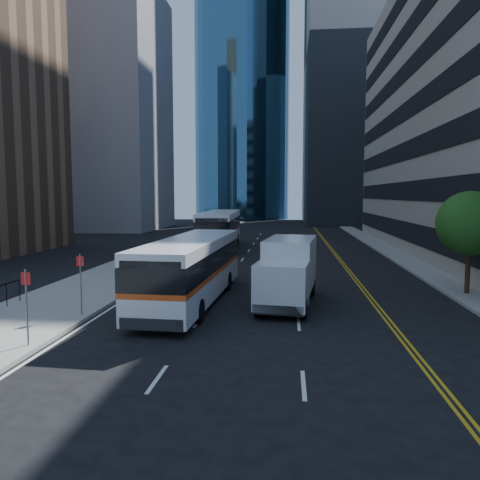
# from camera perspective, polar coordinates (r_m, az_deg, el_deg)

# --- Properties ---
(ground) EXTENTS (160.00, 160.00, 0.00)m
(ground) POSITION_cam_1_polar(r_m,az_deg,el_deg) (16.91, 5.58, -11.89)
(ground) COLOR black
(ground) RESTS_ON ground
(sidewalk_west) EXTENTS (5.00, 90.00, 0.15)m
(sidewalk_west) POSITION_cam_1_polar(r_m,az_deg,el_deg) (42.76, -8.43, -1.23)
(sidewalk_west) COLOR gray
(sidewalk_west) RESTS_ON ground
(sidewalk_east) EXTENTS (2.00, 90.00, 0.15)m
(sidewalk_east) POSITION_cam_1_polar(r_m,az_deg,el_deg) (42.39, 18.05, -1.50)
(sidewalk_east) COLOR gray
(sidewalk_east) RESTS_ON ground
(office_tower_north) EXTENTS (30.00, 28.00, 60.00)m
(office_tower_north) POSITION_cam_1_polar(r_m,az_deg,el_deg) (93.34, 17.96, 20.75)
(office_tower_north) COLOR gray
(office_tower_north) RESTS_ON ground
(glass_tower) EXTENTS (20.00, 20.00, 80.00)m
(glass_tower) POSITION_cam_1_polar(r_m,az_deg,el_deg) (107.47, 0.23, 24.49)
(glass_tower) COLOR #2A5170
(glass_tower) RESTS_ON ground
(midrise_west) EXTENTS (18.00, 18.00, 35.00)m
(midrise_west) POSITION_cam_1_polar(r_m,az_deg,el_deg) (74.73, -16.82, 14.87)
(midrise_west) COLOR gray
(midrise_west) RESTS_ON ground
(street_tree) EXTENTS (3.20, 3.20, 5.10)m
(street_tree) POSITION_cam_1_polar(r_m,az_deg,el_deg) (25.78, 26.22, 1.81)
(street_tree) COLOR #332114
(street_tree) RESTS_ON sidewalk_east
(bus_front) EXTENTS (3.07, 11.81, 3.02)m
(bus_front) POSITION_cam_1_polar(r_m,az_deg,el_deg) (22.09, -5.87, -3.37)
(bus_front) COLOR silver
(bus_front) RESTS_ON ground
(bus_rear) EXTENTS (3.52, 13.63, 3.49)m
(bus_rear) POSITION_cam_1_polar(r_m,az_deg,el_deg) (44.10, -2.45, 1.41)
(bus_rear) COLOR white
(bus_rear) RESTS_ON ground
(box_truck) EXTENTS (2.91, 6.48, 3.00)m
(box_truck) POSITION_cam_1_polar(r_m,az_deg,el_deg) (21.68, 5.89, -3.71)
(box_truck) COLOR silver
(box_truck) RESTS_ON ground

